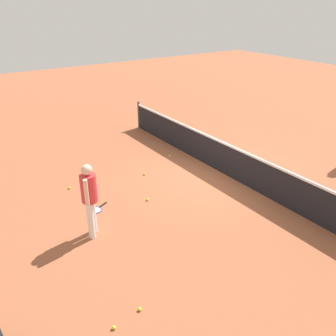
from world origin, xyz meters
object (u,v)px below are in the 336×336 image
object	(u,v)px
player_near_side	(89,195)
tennis_ball_midcourt	(170,156)
tennis_ball_baseline	(69,188)
tennis_ball_by_net	(114,327)
tennis_racket_near_player	(96,210)
tennis_ball_near_player	(144,174)
tennis_ball_stray_left	(147,200)
tennis_ball_stray_right	(140,309)

from	to	relation	value
player_near_side	tennis_ball_midcourt	distance (m)	4.69
tennis_ball_midcourt	tennis_ball_baseline	world-z (taller)	same
player_near_side	tennis_ball_by_net	bearing A→B (deg)	-16.60
tennis_racket_near_player	tennis_ball_near_player	world-z (taller)	tennis_ball_near_player
tennis_racket_near_player	tennis_ball_stray_left	bearing A→B (deg)	75.72
tennis_ball_by_net	tennis_ball_stray_left	size ratio (longest dim) A/B	1.00
player_near_side	tennis_ball_stray_left	world-z (taller)	player_near_side
tennis_ball_by_net	tennis_ball_stray_left	world-z (taller)	same
tennis_ball_stray_right	player_near_side	bearing A→B (deg)	174.64
tennis_ball_near_player	tennis_ball_stray_left	size ratio (longest dim) A/B	1.00
player_near_side	tennis_ball_by_net	size ratio (longest dim) A/B	25.76
player_near_side	tennis_ball_stray_right	world-z (taller)	player_near_side
tennis_racket_near_player	tennis_ball_midcourt	size ratio (longest dim) A/B	9.09
tennis_ball_near_player	tennis_ball_midcourt	bearing A→B (deg)	116.14
tennis_ball_midcourt	tennis_ball_baseline	bearing A→B (deg)	-85.89
tennis_ball_by_net	tennis_racket_near_player	bearing A→B (deg)	160.54
tennis_racket_near_player	tennis_ball_midcourt	world-z (taller)	tennis_ball_midcourt
tennis_racket_near_player	tennis_ball_near_player	size ratio (longest dim) A/B	9.09
tennis_ball_by_net	tennis_ball_midcourt	world-z (taller)	same
tennis_ball_stray_left	player_near_side	bearing A→B (deg)	-71.90
tennis_ball_near_player	player_near_side	bearing A→B (deg)	-52.21
tennis_ball_near_player	tennis_ball_baseline	world-z (taller)	same
tennis_ball_stray_left	tennis_ball_stray_right	distance (m)	3.59
tennis_ball_by_net	tennis_ball_stray_right	distance (m)	0.53
tennis_ball_stray_left	tennis_ball_stray_right	xyz separation A→B (m)	(3.00, -1.97, 0.00)
player_near_side	tennis_ball_stray_right	size ratio (longest dim) A/B	25.76
tennis_racket_near_player	tennis_ball_stray_right	size ratio (longest dim) A/B	9.09
tennis_ball_stray_left	tennis_ball_midcourt	bearing A→B (deg)	133.93
tennis_ball_near_player	tennis_ball_baseline	xyz separation A→B (m)	(-0.42, -2.13, 0.00)
player_near_side	tennis_ball_by_net	distance (m)	2.81
player_near_side	tennis_ball_near_player	xyz separation A→B (m)	(-1.89, 2.43, -0.98)
player_near_side	tennis_ball_near_player	size ratio (longest dim) A/B	25.76
player_near_side	tennis_ball_midcourt	size ratio (longest dim) A/B	25.76
tennis_ball_near_player	tennis_ball_stray_left	world-z (taller)	same
player_near_side	tennis_racket_near_player	size ratio (longest dim) A/B	2.83
player_near_side	tennis_ball_stray_left	distance (m)	2.07
player_near_side	tennis_ball_midcourt	world-z (taller)	player_near_side
tennis_ball_baseline	tennis_ball_near_player	bearing A→B (deg)	78.79
player_near_side	tennis_ball_baseline	xyz separation A→B (m)	(-2.31, 0.30, -0.98)
tennis_racket_near_player	tennis_ball_midcourt	xyz separation A→B (m)	(-1.67, 3.35, 0.02)
tennis_ball_baseline	tennis_racket_near_player	bearing A→B (deg)	6.41
tennis_ball_near_player	tennis_ball_stray_right	world-z (taller)	same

